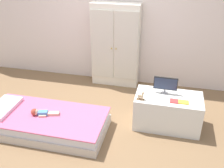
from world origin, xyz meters
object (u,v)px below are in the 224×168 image
object	(u,v)px
wardrobe	(115,46)
tv_monitor	(165,84)
rocking_horse_toy	(141,96)
book_red	(174,101)
tv_stand	(167,111)
book_yellow	(184,102)
bed	(46,122)
doll	(40,113)

from	to	relation	value
wardrobe	tv_monitor	world-z (taller)	wardrobe
rocking_horse_toy	book_red	size ratio (longest dim) A/B	1.14
tv_stand	wardrobe	bearing A→B (deg)	132.58
tv_stand	book_yellow	xyz separation A→B (m)	(0.19, -0.11, 0.25)
tv_monitor	book_red	size ratio (longest dim) A/B	2.97
tv_monitor	tv_stand	bearing A→B (deg)	-51.24
tv_stand	rocking_horse_toy	xyz separation A→B (m)	(-0.37, -0.17, 0.31)
bed	tv_monitor	world-z (taller)	tv_monitor
bed	wardrobe	world-z (taller)	wardrobe
tv_monitor	book_red	xyz separation A→B (m)	(0.14, -0.20, -0.14)
wardrobe	tv_monitor	bearing A→B (deg)	-47.12
doll	rocking_horse_toy	world-z (taller)	rocking_horse_toy
tv_monitor	book_red	world-z (taller)	tv_monitor
bed	wardrobe	distance (m)	1.85
bed	rocking_horse_toy	distance (m)	1.41
bed	book_red	size ratio (longest dim) A/B	15.35
tv_stand	tv_monitor	distance (m)	0.40
tv_monitor	rocking_horse_toy	size ratio (longest dim) A/B	2.60
tv_stand	tv_monitor	world-z (taller)	tv_monitor
doll	book_yellow	xyz separation A→B (m)	(1.93, 0.40, 0.21)
bed	book_yellow	bearing A→B (deg)	11.81
book_red	book_yellow	bearing A→B (deg)	0.00
wardrobe	book_yellow	bearing A→B (deg)	-45.26
bed	doll	size ratio (longest dim) A/B	4.42
tv_stand	book_red	size ratio (longest dim) A/B	8.34
bed	wardrobe	size ratio (longest dim) A/B	1.14
book_red	bed	bearing A→B (deg)	-167.38
rocking_horse_toy	tv_stand	bearing A→B (deg)	24.57
tv_stand	book_yellow	size ratio (longest dim) A/B	6.85
bed	doll	xyz separation A→B (m)	(-0.07, -0.01, 0.17)
doll	book_red	xyz separation A→B (m)	(1.81, 0.40, 0.20)
doll	rocking_horse_toy	distance (m)	1.43
doll	wardrobe	bearing A→B (deg)	66.16
doll	tv_stand	bearing A→B (deg)	16.59
tv_stand	rocking_horse_toy	world-z (taller)	rocking_horse_toy
rocking_horse_toy	book_red	world-z (taller)	rocking_horse_toy
bed	rocking_horse_toy	size ratio (longest dim) A/B	13.43
doll	rocking_horse_toy	size ratio (longest dim) A/B	3.04
bed	wardrobe	xyz separation A→B (m)	(0.65, 1.61, 0.63)
wardrobe	book_yellow	distance (m)	1.74
book_yellow	tv_monitor	bearing A→B (deg)	142.61
rocking_horse_toy	book_red	distance (m)	0.45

